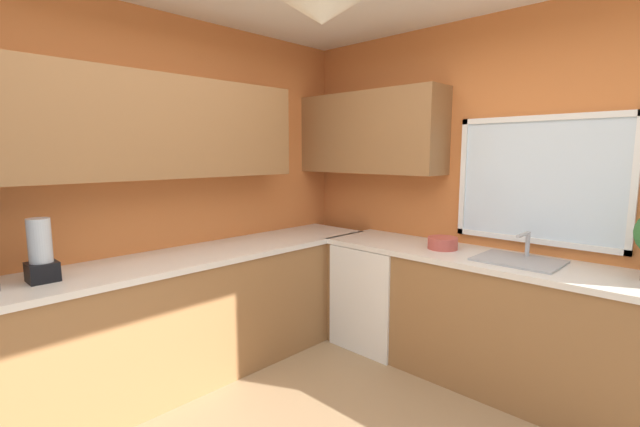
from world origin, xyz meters
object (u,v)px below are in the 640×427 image
object	(u,v)px
dishwasher	(379,294)
bowl	(443,243)
blender_appliance	(41,253)
sink_assembly	(519,260)

from	to	relation	value
dishwasher	bowl	size ratio (longest dim) A/B	3.91
dishwasher	bowl	bearing A→B (deg)	3.10
bowl	blender_appliance	xyz separation A→B (m)	(-1.21, -2.33, 0.12)
sink_assembly	blender_appliance	distance (m)	2.93
sink_assembly	blender_appliance	size ratio (longest dim) A/B	1.45
bowl	blender_appliance	distance (m)	2.63
dishwasher	sink_assembly	distance (m)	1.21
bowl	blender_appliance	size ratio (longest dim) A/B	0.61
dishwasher	bowl	xyz separation A→B (m)	(0.55, 0.03, 0.52)
dishwasher	blender_appliance	bearing A→B (deg)	-106.02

